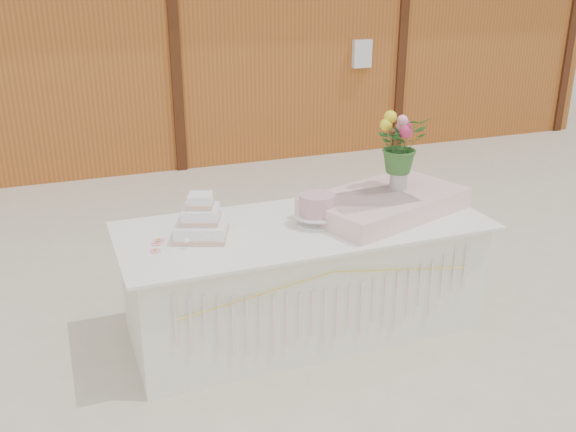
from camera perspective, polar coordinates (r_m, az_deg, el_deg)
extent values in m
plane|color=beige|center=(4.50, 1.37, -9.89)|extent=(80.00, 80.00, 0.00)
cube|color=#A75523|center=(9.71, -12.47, 15.83)|extent=(12.00, 4.00, 3.00)
cube|color=white|center=(4.32, 1.42, -5.62)|extent=(2.28, 0.88, 0.75)
cube|color=white|center=(4.16, 1.46, -0.88)|extent=(2.40, 1.00, 0.02)
cube|color=white|center=(3.98, -7.67, -1.17)|extent=(0.38, 0.38, 0.10)
cube|color=#DEA68C|center=(3.99, -7.65, -1.58)|extent=(0.40, 0.40, 0.02)
cube|color=white|center=(3.94, -7.74, 0.15)|extent=(0.28, 0.28, 0.09)
cube|color=#DEA68C|center=(3.95, -7.72, -0.21)|extent=(0.29, 0.29, 0.02)
cube|color=white|center=(3.91, -7.81, 1.36)|extent=(0.18, 0.18, 0.08)
cube|color=#DEA68C|center=(3.92, -7.79, 1.06)|extent=(0.20, 0.20, 0.02)
cylinder|color=white|center=(4.15, 2.53, -0.69)|extent=(0.25, 0.25, 0.02)
cylinder|color=white|center=(4.14, 2.54, -0.29)|extent=(0.07, 0.07, 0.05)
cylinder|color=white|center=(4.13, 2.54, 0.08)|extent=(0.29, 0.29, 0.01)
cylinder|color=#C99196|center=(4.10, 2.56, 1.03)|extent=(0.23, 0.23, 0.13)
cube|color=#FFCECD|center=(4.39, 8.63, 1.17)|extent=(1.22, 0.94, 0.14)
cylinder|color=#A7A7AC|center=(4.46, 9.81, 3.47)|extent=(0.12, 0.12, 0.16)
imported|color=#2F6126|center=(4.39, 10.03, 6.89)|extent=(0.39, 0.35, 0.39)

